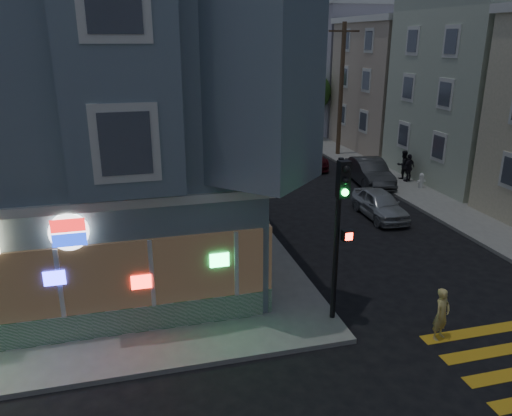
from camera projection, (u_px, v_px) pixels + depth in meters
name	position (u px, v px, depth m)	size (l,w,h in m)	color
ground	(274.00, 412.00, 11.42)	(120.00, 120.00, 0.00)	black
sidewalk_ne	(477.00, 149.00, 37.97)	(24.00, 42.00, 0.15)	gray
corner_building	(32.00, 105.00, 18.15)	(14.60, 14.60, 11.40)	slate
row_house_c	(428.00, 86.00, 37.48)	(12.00, 8.60, 9.00)	#BEAA93
row_house_d	(373.00, 69.00, 45.47)	(12.00, 8.60, 10.50)	#9B95A4
utility_pole	(341.00, 88.00, 34.72)	(2.20, 0.30, 9.00)	#4C3826
street_tree_near	(313.00, 92.00, 40.53)	(3.00, 3.00, 5.30)	#4C3826
street_tree_far	(283.00, 84.00, 47.85)	(3.00, 3.00, 5.30)	#4C3826
running_child	(442.00, 314.00, 13.98)	(0.57, 0.37, 1.56)	#E5D175
pedestrian_a	(403.00, 165.00, 29.57)	(0.82, 0.64, 1.69)	black
pedestrian_b	(409.00, 168.00, 28.99)	(0.95, 0.39, 1.62)	#232028
parked_car_a	(380.00, 204.00, 23.62)	(1.55, 3.85, 1.31)	#B6BBBF
parked_car_b	(370.00, 172.00, 28.85)	(1.60, 4.58, 1.51)	#36383B
parked_car_c	(305.00, 155.00, 33.11)	(2.05, 5.03, 1.46)	maroon
parked_car_d	(282.00, 141.00, 37.89)	(2.36, 5.11, 1.42)	#9BA0A5
traffic_signal	(340.00, 215.00, 13.86)	(0.57, 0.55, 4.90)	black
fire_hydrant	(421.00, 180.00, 27.85)	(0.48, 0.28, 0.84)	white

